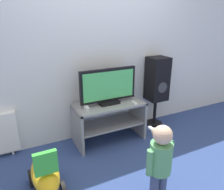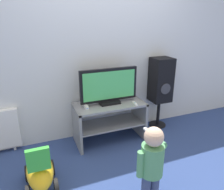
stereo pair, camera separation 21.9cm
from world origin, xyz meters
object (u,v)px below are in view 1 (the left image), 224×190
object	(u,v)px
speaker_tower	(157,81)
ride_on_toy	(45,174)
game_console	(86,107)
television	(108,87)
child	(160,158)
remote_primary	(134,103)

from	to	relation	value
speaker_tower	ride_on_toy	size ratio (longest dim) A/B	1.93
speaker_tower	ride_on_toy	bearing A→B (deg)	-158.68
game_console	speaker_tower	distance (m)	1.27
television	game_console	distance (m)	0.41
child	ride_on_toy	world-z (taller)	child
game_console	remote_primary	distance (m)	0.68
remote_primary	speaker_tower	distance (m)	0.67
child	speaker_tower	world-z (taller)	speaker_tower
television	ride_on_toy	xyz separation A→B (m)	(-1.03, -0.66, -0.60)
remote_primary	child	bearing A→B (deg)	-109.49
remote_primary	child	world-z (taller)	child
remote_primary	ride_on_toy	world-z (taller)	remote_primary
game_console	remote_primary	world-z (taller)	game_console
ride_on_toy	remote_primary	bearing A→B (deg)	19.60
ride_on_toy	child	bearing A→B (deg)	-31.17
remote_primary	speaker_tower	xyz separation A→B (m)	(0.59, 0.28, 0.18)
television	game_console	world-z (taller)	television
speaker_tower	ride_on_toy	xyz separation A→B (m)	(-1.94, -0.76, -0.55)
television	child	world-z (taller)	television
remote_primary	ride_on_toy	size ratio (longest dim) A/B	0.22
child	remote_primary	bearing A→B (deg)	70.51
child	ride_on_toy	distance (m)	1.16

